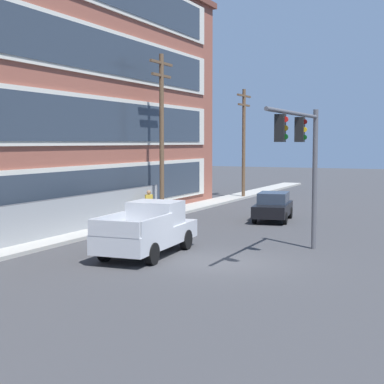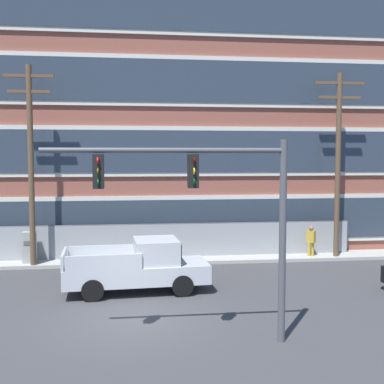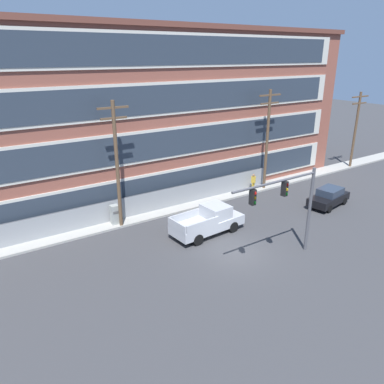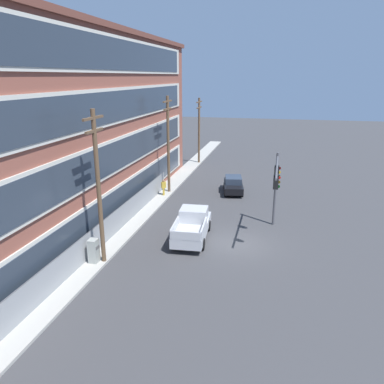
{
  "view_description": "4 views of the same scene",
  "coord_description": "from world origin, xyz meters",
  "px_view_note": "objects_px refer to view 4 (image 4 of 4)",
  "views": [
    {
      "loc": [
        -19.41,
        -7.61,
        4.32
      ],
      "look_at": [
        0.2,
        1.5,
        2.49
      ],
      "focal_mm": 55.0,
      "sensor_mm": 36.0,
      "label": 1
    },
    {
      "loc": [
        0.07,
        -14.87,
        5.18
      ],
      "look_at": [
        2.05,
        1.58,
        3.95
      ],
      "focal_mm": 45.0,
      "sensor_mm": 36.0,
      "label": 2
    },
    {
      "loc": [
        -14.23,
        -16.24,
        12.17
      ],
      "look_at": [
        -1.86,
        2.37,
        3.9
      ],
      "focal_mm": 35.0,
      "sensor_mm": 36.0,
      "label": 3
    },
    {
      "loc": [
        -23.45,
        -2.15,
        10.98
      ],
      "look_at": [
        -1.34,
        3.02,
        3.92
      ],
      "focal_mm": 35.0,
      "sensor_mm": 36.0,
      "label": 4
    }
  ],
  "objects_px": {
    "electrical_cabinet": "(94,252)",
    "pedestrian_near_cabinet": "(164,187)",
    "utility_pole_near_corner": "(98,183)",
    "utility_pole_midblock": "(168,141)",
    "pickup_truck_silver": "(192,225)",
    "utility_pole_far_east": "(199,127)",
    "traffic_signal_mast": "(276,180)",
    "sedan_black": "(233,184)"
  },
  "relations": [
    {
      "from": "pedestrian_near_cabinet",
      "to": "utility_pole_near_corner",
      "type": "bearing_deg",
      "value": -178.38
    },
    {
      "from": "pickup_truck_silver",
      "to": "utility_pole_midblock",
      "type": "bearing_deg",
      "value": 25.18
    },
    {
      "from": "pickup_truck_silver",
      "to": "pedestrian_near_cabinet",
      "type": "distance_m",
      "value": 9.88
    },
    {
      "from": "pickup_truck_silver",
      "to": "utility_pole_far_east",
      "type": "bearing_deg",
      "value": 11.06
    },
    {
      "from": "sedan_black",
      "to": "utility_pole_midblock",
      "type": "height_order",
      "value": "utility_pole_midblock"
    },
    {
      "from": "utility_pole_midblock",
      "to": "utility_pole_far_east",
      "type": "relative_size",
      "value": 1.11
    },
    {
      "from": "utility_pole_near_corner",
      "to": "pedestrian_near_cabinet",
      "type": "relative_size",
      "value": 5.5
    },
    {
      "from": "utility_pole_midblock",
      "to": "pedestrian_near_cabinet",
      "type": "height_order",
      "value": "utility_pole_midblock"
    },
    {
      "from": "sedan_black",
      "to": "utility_pole_midblock",
      "type": "bearing_deg",
      "value": 104.95
    },
    {
      "from": "sedan_black",
      "to": "pedestrian_near_cabinet",
      "type": "distance_m",
      "value": 6.88
    },
    {
      "from": "electrical_cabinet",
      "to": "sedan_black",
      "type": "bearing_deg",
      "value": -20.97
    },
    {
      "from": "pickup_truck_silver",
      "to": "utility_pole_near_corner",
      "type": "distance_m",
      "value": 7.76
    },
    {
      "from": "traffic_signal_mast",
      "to": "sedan_black",
      "type": "bearing_deg",
      "value": 22.88
    },
    {
      "from": "utility_pole_near_corner",
      "to": "utility_pole_midblock",
      "type": "xyz_separation_m",
      "value": [
        14.74,
        0.22,
        0.03
      ]
    },
    {
      "from": "traffic_signal_mast",
      "to": "utility_pole_near_corner",
      "type": "height_order",
      "value": "utility_pole_near_corner"
    },
    {
      "from": "pickup_truck_silver",
      "to": "pedestrian_near_cabinet",
      "type": "height_order",
      "value": "pickup_truck_silver"
    },
    {
      "from": "pickup_truck_silver",
      "to": "utility_pole_far_east",
      "type": "distance_m",
      "value": 23.89
    },
    {
      "from": "electrical_cabinet",
      "to": "utility_pole_near_corner",
      "type": "bearing_deg",
      "value": -62.51
    },
    {
      "from": "utility_pole_far_east",
      "to": "pedestrian_near_cabinet",
      "type": "xyz_separation_m",
      "value": [
        -14.52,
        0.28,
        -3.72
      ]
    },
    {
      "from": "pickup_truck_silver",
      "to": "pedestrian_near_cabinet",
      "type": "relative_size",
      "value": 3.32
    },
    {
      "from": "utility_pole_near_corner",
      "to": "pedestrian_near_cabinet",
      "type": "xyz_separation_m",
      "value": [
        13.49,
        0.38,
        -4.11
      ]
    },
    {
      "from": "electrical_cabinet",
      "to": "pedestrian_near_cabinet",
      "type": "height_order",
      "value": "pedestrian_near_cabinet"
    },
    {
      "from": "pickup_truck_silver",
      "to": "pedestrian_near_cabinet",
      "type": "bearing_deg",
      "value": 29.11
    },
    {
      "from": "sedan_black",
      "to": "utility_pole_far_east",
      "type": "xyz_separation_m",
      "value": [
        11.64,
        5.96,
        3.9
      ]
    },
    {
      "from": "pedestrian_near_cabinet",
      "to": "pickup_truck_silver",
      "type": "bearing_deg",
      "value": -150.89
    },
    {
      "from": "traffic_signal_mast",
      "to": "utility_pole_midblock",
      "type": "relative_size",
      "value": 0.71
    },
    {
      "from": "pickup_truck_silver",
      "to": "sedan_black",
      "type": "bearing_deg",
      "value": -7.12
    },
    {
      "from": "utility_pole_far_east",
      "to": "utility_pole_near_corner",
      "type": "bearing_deg",
      "value": -179.8
    },
    {
      "from": "pedestrian_near_cabinet",
      "to": "sedan_black",
      "type": "bearing_deg",
      "value": -65.28
    },
    {
      "from": "pedestrian_near_cabinet",
      "to": "electrical_cabinet",
      "type": "bearing_deg",
      "value": 179.47
    },
    {
      "from": "pickup_truck_silver",
      "to": "electrical_cabinet",
      "type": "xyz_separation_m",
      "value": [
        -5.12,
        4.94,
        -0.13
      ]
    },
    {
      "from": "utility_pole_near_corner",
      "to": "traffic_signal_mast",
      "type": "bearing_deg",
      "value": -55.88
    },
    {
      "from": "utility_pole_midblock",
      "to": "utility_pole_far_east",
      "type": "height_order",
      "value": "utility_pole_midblock"
    },
    {
      "from": "electrical_cabinet",
      "to": "pickup_truck_silver",
      "type": "bearing_deg",
      "value": -43.96
    },
    {
      "from": "utility_pole_midblock",
      "to": "electrical_cabinet",
      "type": "distance_m",
      "value": 15.61
    },
    {
      "from": "utility_pole_near_corner",
      "to": "utility_pole_midblock",
      "type": "bearing_deg",
      "value": 0.86
    },
    {
      "from": "utility_pole_near_corner",
      "to": "utility_pole_far_east",
      "type": "bearing_deg",
      "value": 0.2
    },
    {
      "from": "utility_pole_midblock",
      "to": "utility_pole_far_east",
      "type": "bearing_deg",
      "value": -0.53
    },
    {
      "from": "traffic_signal_mast",
      "to": "electrical_cabinet",
      "type": "height_order",
      "value": "traffic_signal_mast"
    },
    {
      "from": "traffic_signal_mast",
      "to": "pickup_truck_silver",
      "type": "relative_size",
      "value": 1.17
    },
    {
      "from": "pickup_truck_silver",
      "to": "pedestrian_near_cabinet",
      "type": "xyz_separation_m",
      "value": [
        8.63,
        4.81,
        0.02
      ]
    },
    {
      "from": "utility_pole_midblock",
      "to": "electrical_cabinet",
      "type": "relative_size",
      "value": 5.68
    }
  ]
}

